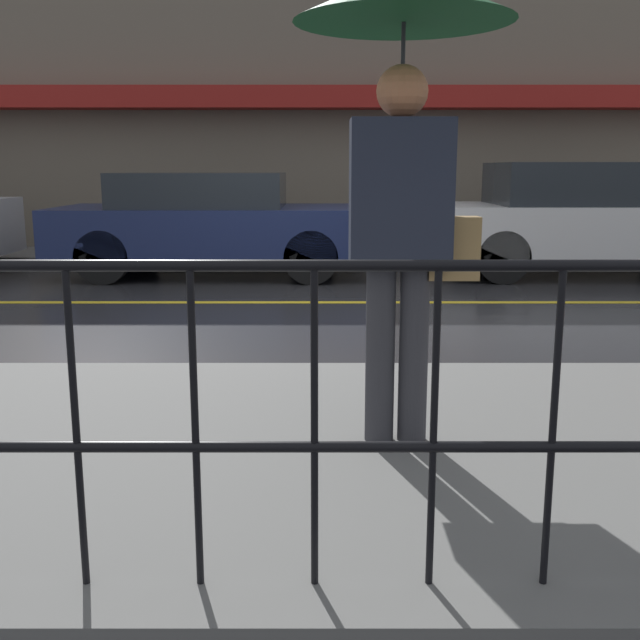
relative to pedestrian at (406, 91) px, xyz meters
name	(u,v)px	position (x,y,z in m)	size (l,w,h in m)	color
ground_plane	(304,303)	(-0.59, 4.63, -1.81)	(80.00, 80.00, 0.00)	#262628
sidewalk_near	(281,454)	(-0.59, -0.04, -1.75)	(28.00, 3.08, 0.13)	#60605E
sidewalk_far	(309,256)	(-0.59, 8.60, -1.75)	(28.00, 1.67, 0.13)	#60605E
lane_marking	(304,302)	(-0.59, 4.63, -1.81)	(25.20, 0.12, 0.01)	gold
building_storefront	(310,105)	(-0.59, 9.55, 0.70)	(28.00, 0.85, 5.02)	#706656
railing_foreground	(256,387)	(-0.59, -1.33, -1.01)	(12.00, 0.04, 1.07)	black
pedestrian	(406,91)	(0.00, 0.00, 0.00)	(1.01, 1.01, 2.21)	#333338
car_navy	(214,222)	(-1.88, 6.84, -1.07)	(4.31, 1.93, 1.41)	#19234C
car_white	(591,218)	(3.34, 6.84, -1.02)	(4.57, 1.85, 1.54)	silver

